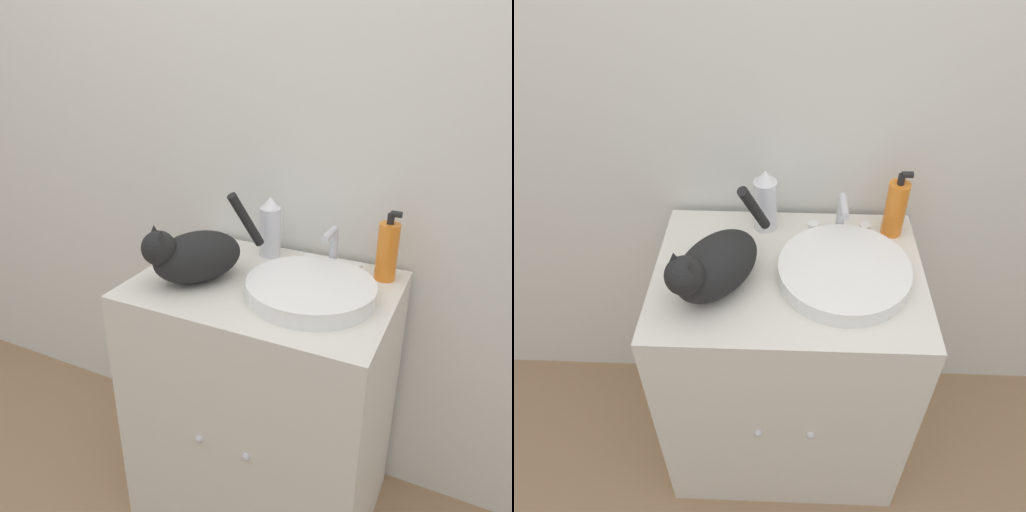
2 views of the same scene
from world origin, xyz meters
The scene contains 7 objects.
wall_back centered at (0.00, 0.57, 1.25)m, with size 6.00×0.05×2.50m.
vanity_cabinet centered at (0.00, 0.26, 0.42)m, with size 0.73×0.55×0.84m.
sink_basin centered at (0.14, 0.24, 0.86)m, with size 0.35×0.35×0.05m.
faucet centered at (0.14, 0.42, 0.90)m, with size 0.18×0.11×0.14m.
cat centered at (-0.19, 0.19, 0.92)m, with size 0.28×0.35×0.24m.
soap_bottle centered at (0.30, 0.45, 0.92)m, with size 0.06×0.06×0.21m.
spray_bottle centered at (-0.07, 0.46, 0.93)m, with size 0.07×0.07×0.19m.
Camera 1 is at (0.53, -0.88, 1.47)m, focal length 35.00 mm.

